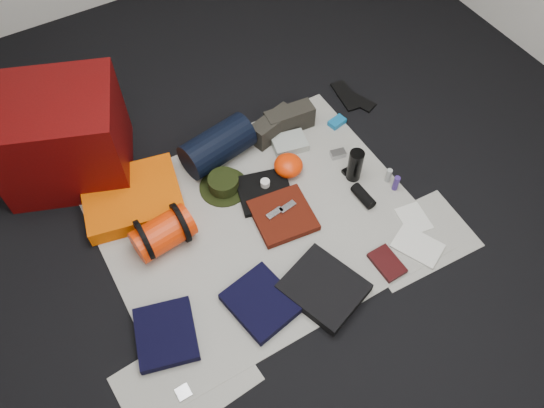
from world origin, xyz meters
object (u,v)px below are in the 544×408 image
sleeping_pad (133,197)px  compact_camera (338,154)px  navy_duffel (217,146)px  red_cabinet (61,137)px  water_bottle (355,165)px  stuff_sack (163,233)px  paperback_book (387,263)px

sleeping_pad → compact_camera: sleeping_pad is taller
compact_camera → sleeping_pad: bearing=178.5°
sleeping_pad → navy_duffel: (0.54, 0.05, 0.06)m
red_cabinet → sleeping_pad: size_ratio=1.26×
red_cabinet → compact_camera: size_ratio=7.54×
navy_duffel → water_bottle: size_ratio=1.99×
water_bottle → navy_duffel: bearing=139.3°
sleeping_pad → stuff_sack: 0.33m
navy_duffel → water_bottle: bearing=-50.8°
sleeping_pad → stuff_sack: bearing=-81.7°
red_cabinet → paperback_book: 1.83m
red_cabinet → sleeping_pad: (0.19, -0.40, -0.22)m
red_cabinet → stuff_sack: (0.24, -0.72, -0.17)m
water_bottle → compact_camera: water_bottle is taller
paperback_book → sleeping_pad: bearing=132.7°
red_cabinet → stuff_sack: red_cabinet is taller
stuff_sack → compact_camera: size_ratio=3.57×
red_cabinet → navy_duffel: 0.83m
sleeping_pad → paperback_book: sleeping_pad is taller
compact_camera → stuff_sack: bearing=-165.8°
red_cabinet → water_bottle: 1.59m
compact_camera → paperback_book: compact_camera is taller
stuff_sack → sleeping_pad: bearing=98.3°
sleeping_pad → compact_camera: (1.15, -0.29, -0.03)m
red_cabinet → water_bottle: red_cabinet is taller
paperback_book → navy_duffel: bearing=110.6°
red_cabinet → paperback_book: (1.15, -1.40, -0.25)m
compact_camera → paperback_book: (-0.19, -0.71, -0.00)m
stuff_sack → compact_camera: bearing=1.5°
red_cabinet → navy_duffel: bearing=-4.4°
water_bottle → paperback_book: bearing=-108.0°
sleeping_pad → paperback_book: size_ratio=2.78×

